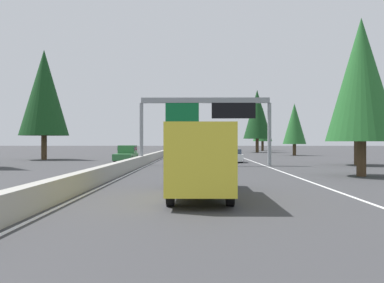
{
  "coord_description": "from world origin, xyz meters",
  "views": [
    {
      "loc": [
        -2.48,
        -5.11,
        2.3
      ],
      "look_at": [
        67.78,
        -4.19,
        2.3
      ],
      "focal_mm": 38.74,
      "sensor_mm": 36.0,
      "label": 1
    }
  ],
  "objects_px": {
    "sedan_distant_a": "(214,148)",
    "conifer_right_distant": "(263,124)",
    "box_truck_near_center": "(200,158)",
    "conifer_right_near": "(358,86)",
    "conifer_right_mid": "(294,124)",
    "conifer_left_near": "(44,93)",
    "minivan_mid_left": "(182,148)",
    "conifer_right_foreground": "(361,80)",
    "sign_gantry_overhead": "(207,112)",
    "pickup_mid_center": "(179,149)",
    "oncoming_near": "(127,154)",
    "sedan_mid_right": "(233,156)",
    "bus_far_center": "(199,146)",
    "conifer_right_far": "(257,114)"
  },
  "relations": [
    {
      "from": "minivan_mid_left",
      "to": "pickup_mid_center",
      "type": "bearing_deg",
      "value": 179.78
    },
    {
      "from": "conifer_right_distant",
      "to": "conifer_left_near",
      "type": "bearing_deg",
      "value": 145.12
    },
    {
      "from": "box_truck_near_center",
      "to": "pickup_mid_center",
      "type": "xyz_separation_m",
      "value": [
        59.35,
        3.54,
        -0.7
      ]
    },
    {
      "from": "pickup_mid_center",
      "to": "conifer_right_near",
      "type": "distance_m",
      "value": 41.6
    },
    {
      "from": "box_truck_near_center",
      "to": "minivan_mid_left",
      "type": "distance_m",
      "value": 72.6
    },
    {
      "from": "bus_far_center",
      "to": "conifer_right_far",
      "type": "height_order",
      "value": "conifer_right_far"
    },
    {
      "from": "sign_gantry_overhead",
      "to": "conifer_right_mid",
      "type": "distance_m",
      "value": 32.34
    },
    {
      "from": "sedan_mid_right",
      "to": "conifer_right_near",
      "type": "xyz_separation_m",
      "value": [
        -5.75,
        -11.54,
        6.96
      ]
    },
    {
      "from": "conifer_right_far",
      "to": "conifer_right_distant",
      "type": "distance_m",
      "value": 16.74
    },
    {
      "from": "minivan_mid_left",
      "to": "oncoming_near",
      "type": "height_order",
      "value": "oncoming_near"
    },
    {
      "from": "box_truck_near_center",
      "to": "sedan_mid_right",
      "type": "xyz_separation_m",
      "value": [
        28.7,
        -3.9,
        -0.93
      ]
    },
    {
      "from": "conifer_right_mid",
      "to": "minivan_mid_left",
      "type": "bearing_deg",
      "value": 42.02
    },
    {
      "from": "bus_far_center",
      "to": "conifer_right_far",
      "type": "distance_m",
      "value": 39.62
    },
    {
      "from": "sedan_mid_right",
      "to": "conifer_right_foreground",
      "type": "xyz_separation_m",
      "value": [
        -18.55,
        -6.86,
        5.71
      ]
    },
    {
      "from": "sedan_mid_right",
      "to": "bus_far_center",
      "type": "bearing_deg",
      "value": 42.84
    },
    {
      "from": "sign_gantry_overhead",
      "to": "conifer_right_near",
      "type": "xyz_separation_m",
      "value": [
        0.56,
        -14.61,
        2.46
      ]
    },
    {
      "from": "bus_far_center",
      "to": "conifer_right_distant",
      "type": "height_order",
      "value": "conifer_right_distant"
    },
    {
      "from": "conifer_right_far",
      "to": "conifer_right_distant",
      "type": "relative_size",
      "value": 1.22
    },
    {
      "from": "conifer_right_foreground",
      "to": "conifer_right_distant",
      "type": "relative_size",
      "value": 0.97
    },
    {
      "from": "box_truck_near_center",
      "to": "conifer_right_mid",
      "type": "xyz_separation_m",
      "value": [
        51.0,
        -15.9,
        3.61
      ]
    },
    {
      "from": "sedan_distant_a",
      "to": "oncoming_near",
      "type": "height_order",
      "value": "oncoming_near"
    },
    {
      "from": "conifer_right_near",
      "to": "conifer_right_mid",
      "type": "distance_m",
      "value": 28.17
    },
    {
      "from": "sign_gantry_overhead",
      "to": "conifer_right_mid",
      "type": "height_order",
      "value": "conifer_right_mid"
    },
    {
      "from": "pickup_mid_center",
      "to": "oncoming_near",
      "type": "height_order",
      "value": "same"
    },
    {
      "from": "minivan_mid_left",
      "to": "sign_gantry_overhead",
      "type": "bearing_deg",
      "value": -175.08
    },
    {
      "from": "sign_gantry_overhead",
      "to": "box_truck_near_center",
      "type": "xyz_separation_m",
      "value": [
        -22.39,
        0.83,
        -3.57
      ]
    },
    {
      "from": "minivan_mid_left",
      "to": "conifer_right_foreground",
      "type": "xyz_separation_m",
      "value": [
        -62.36,
        -14.24,
        5.44
      ]
    },
    {
      "from": "pickup_mid_center",
      "to": "conifer_right_foreground",
      "type": "height_order",
      "value": "conifer_right_foreground"
    },
    {
      "from": "pickup_mid_center",
      "to": "oncoming_near",
      "type": "bearing_deg",
      "value": 171.35
    },
    {
      "from": "conifer_right_foreground",
      "to": "oncoming_near",
      "type": "bearing_deg",
      "value": 44.64
    },
    {
      "from": "conifer_right_distant",
      "to": "conifer_left_near",
      "type": "height_order",
      "value": "conifer_left_near"
    },
    {
      "from": "minivan_mid_left",
      "to": "oncoming_near",
      "type": "xyz_separation_m",
      "value": [
        -43.26,
        4.63,
        -0.04
      ]
    },
    {
      "from": "bus_far_center",
      "to": "conifer_left_near",
      "type": "xyz_separation_m",
      "value": [
        2.09,
        19.69,
        6.78
      ]
    },
    {
      "from": "box_truck_near_center",
      "to": "minivan_mid_left",
      "type": "xyz_separation_m",
      "value": [
        72.51,
        3.49,
        -0.66
      ]
    },
    {
      "from": "minivan_mid_left",
      "to": "conifer_right_near",
      "type": "xyz_separation_m",
      "value": [
        -49.57,
        -18.93,
        6.7
      ]
    },
    {
      "from": "bus_far_center",
      "to": "oncoming_near",
      "type": "relative_size",
      "value": 2.05
    },
    {
      "from": "sign_gantry_overhead",
      "to": "minivan_mid_left",
      "type": "height_order",
      "value": "sign_gantry_overhead"
    },
    {
      "from": "conifer_right_mid",
      "to": "conifer_left_near",
      "type": "distance_m",
      "value": 39.11
    },
    {
      "from": "minivan_mid_left",
      "to": "conifer_right_foreground",
      "type": "bearing_deg",
      "value": -167.14
    },
    {
      "from": "pickup_mid_center",
      "to": "conifer_right_mid",
      "type": "bearing_deg",
      "value": -113.24
    },
    {
      "from": "sedan_distant_a",
      "to": "conifer_right_distant",
      "type": "relative_size",
      "value": 0.41
    },
    {
      "from": "conifer_right_near",
      "to": "minivan_mid_left",
      "type": "bearing_deg",
      "value": 20.9
    },
    {
      "from": "conifer_right_distant",
      "to": "bus_far_center",
      "type": "bearing_deg",
      "value": 163.25
    },
    {
      "from": "pickup_mid_center",
      "to": "conifer_right_foreground",
      "type": "xyz_separation_m",
      "value": [
        -49.2,
        -14.29,
        5.48
      ]
    },
    {
      "from": "sedan_distant_a",
      "to": "conifer_right_distant",
      "type": "xyz_separation_m",
      "value": [
        7.05,
        -12.31,
        5.89
      ]
    },
    {
      "from": "box_truck_near_center",
      "to": "conifer_right_near",
      "type": "distance_m",
      "value": 28.31
    },
    {
      "from": "minivan_mid_left",
      "to": "sedan_distant_a",
      "type": "bearing_deg",
      "value": -48.11
    },
    {
      "from": "box_truck_near_center",
      "to": "pickup_mid_center",
      "type": "relative_size",
      "value": 1.52
    },
    {
      "from": "conifer_right_near",
      "to": "conifer_right_mid",
      "type": "height_order",
      "value": "conifer_right_near"
    },
    {
      "from": "box_truck_near_center",
      "to": "sedan_distant_a",
      "type": "height_order",
      "value": "box_truck_near_center"
    }
  ]
}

